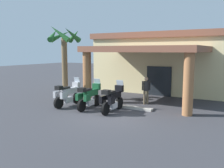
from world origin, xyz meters
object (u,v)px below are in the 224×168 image
object	(u,v)px
motorcycle_green	(89,96)
motorcycle_silver	(68,94)
palm_tree_roadside	(64,48)
pedestrian	(146,89)
motel_building	(169,62)
motorcycle_black	(113,99)

from	to	relation	value
motorcycle_green	motorcycle_silver	bearing A→B (deg)	90.59
palm_tree_roadside	motorcycle_green	bearing A→B (deg)	-25.36
motorcycle_green	palm_tree_roadside	world-z (taller)	palm_tree_roadside
pedestrian	motorcycle_green	bearing A→B (deg)	99.58
motel_building	motorcycle_black	size ratio (longest dim) A/B	5.37
motorcycle_silver	motorcycle_green	distance (m)	1.48
motorcycle_green	pedestrian	distance (m)	3.52
motorcycle_silver	motorcycle_black	xyz separation A→B (m)	(2.95, 0.18, 0.00)
motorcycle_silver	motorcycle_green	size ratio (longest dim) A/B	1.00
motel_building	pedestrian	world-z (taller)	motel_building
motorcycle_black	palm_tree_roadside	world-z (taller)	palm_tree_roadside
motorcycle_silver	motorcycle_black	world-z (taller)	same
motorcycle_silver	motorcycle_green	bearing A→B (deg)	-85.28
motorcycle_black	pedestrian	distance (m)	2.77
motorcycle_black	motorcycle_silver	bearing A→B (deg)	90.46
motel_building	motorcycle_green	xyz separation A→B (m)	(-1.79, -8.15, -1.65)
motorcycle_green	palm_tree_roadside	xyz separation A→B (m)	(-3.07, 1.46, 2.71)
motorcycle_green	palm_tree_roadside	distance (m)	4.34
motorcycle_silver	motorcycle_green	world-z (taller)	same
motel_building	pedestrian	xyz separation A→B (m)	(0.42, -5.42, -1.39)
motel_building	motorcycle_silver	xyz separation A→B (m)	(-3.27, -8.26, -1.65)
motel_building	motorcycle_silver	size ratio (longest dim) A/B	5.37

